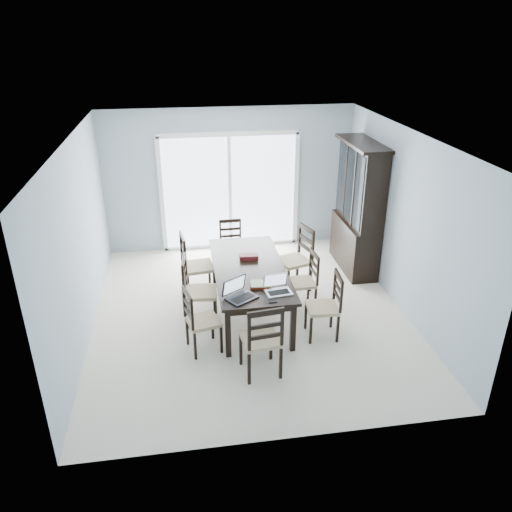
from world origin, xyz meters
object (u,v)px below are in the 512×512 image
at_px(dining_table, 249,272).
at_px(chair_end_near, 263,334).
at_px(cell_phone, 273,302).
at_px(chair_right_mid, 307,275).
at_px(laptop_dark, 242,294).
at_px(chair_left_near, 196,314).
at_px(chair_left_far, 191,259).
at_px(chair_right_near, 330,299).
at_px(china_hutch, 358,209).
at_px(chair_left_mid, 193,284).
at_px(hot_tub, 178,207).
at_px(laptop_silver, 279,289).
at_px(game_box, 249,257).
at_px(chair_right_far, 299,251).
at_px(chair_end_far, 231,240).

bearing_deg(dining_table, chair_end_near, -92.11).
bearing_deg(cell_phone, chair_right_mid, 60.85).
bearing_deg(laptop_dark, chair_right_mid, 6.48).
height_order(dining_table, laptop_dark, laptop_dark).
distance_m(chair_left_near, chair_left_far, 1.48).
xyz_separation_m(chair_left_far, chair_right_near, (1.78, -1.40, -0.06)).
bearing_deg(china_hutch, laptop_dark, -136.83).
xyz_separation_m(dining_table, chair_left_near, (-0.80, -0.81, -0.12)).
bearing_deg(chair_left_mid, hot_tub, -171.51).
distance_m(chair_left_mid, laptop_dark, 0.98).
bearing_deg(chair_right_mid, china_hutch, -47.02).
bearing_deg(chair_end_near, chair_left_mid, 111.80).
bearing_deg(chair_right_mid, chair_right_near, -175.28).
distance_m(dining_table, chair_end_near, 1.47).
xyz_separation_m(chair_left_near, laptop_silver, (1.07, 0.03, 0.26)).
bearing_deg(game_box, hot_tub, 106.92).
distance_m(chair_right_far, laptop_silver, 1.60).
height_order(chair_end_near, cell_phone, chair_end_near).
height_order(chair_left_near, hot_tub, chair_left_near).
bearing_deg(game_box, china_hutch, 25.90).
bearing_deg(chair_left_near, dining_table, 120.71).
relative_size(chair_right_far, laptop_silver, 3.37).
bearing_deg(chair_left_near, chair_end_near, 34.27).
bearing_deg(chair_left_mid, chair_left_far, -174.68).
bearing_deg(cell_phone, laptop_silver, 67.35).
relative_size(laptop_silver, game_box, 1.31).
bearing_deg(chair_right_far, china_hutch, -80.33).
height_order(chair_left_far, laptop_silver, chair_left_far).
xyz_separation_m(chair_right_mid, laptop_dark, (-1.09, -0.91, 0.27)).
distance_m(chair_left_mid, chair_right_mid, 1.68).
bearing_deg(dining_table, chair_left_near, -134.76).
relative_size(china_hutch, chair_left_mid, 1.90).
distance_m(chair_left_near, chair_right_mid, 1.88).
distance_m(china_hutch, laptop_dark, 3.09).
height_order(chair_end_far, hot_tub, chair_end_far).
distance_m(chair_end_near, laptop_dark, 0.66).
relative_size(chair_left_far, chair_right_near, 1.11).
distance_m(dining_table, chair_end_far, 1.53).
bearing_deg(chair_right_near, game_box, 46.54).
distance_m(chair_left_far, game_box, 0.93).
bearing_deg(chair_right_mid, chair_end_near, 145.66).
bearing_deg(chair_end_near, cell_phone, 59.13).
relative_size(chair_left_mid, chair_right_mid, 1.13).
distance_m(chair_right_far, chair_end_far, 1.30).
bearing_deg(game_box, chair_right_mid, -15.38).
bearing_deg(hot_tub, chair_left_far, -86.52).
height_order(chair_left_far, game_box, chair_left_far).
distance_m(dining_table, chair_right_near, 1.22).
bearing_deg(cell_phone, china_hutch, 55.35).
bearing_deg(chair_end_far, chair_left_far, 48.37).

